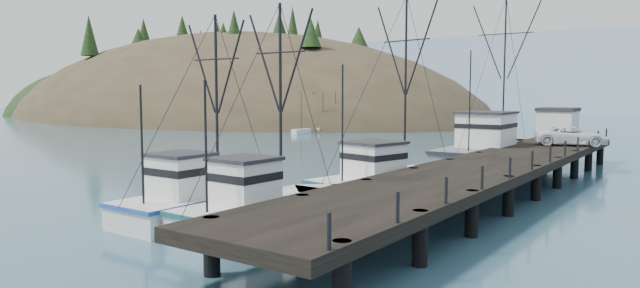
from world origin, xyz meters
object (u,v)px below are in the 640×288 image
object	(u,v)px
trawler_far	(392,181)
pickup_truck	(571,136)
pier	(491,167)
work_vessel	(495,152)
motorboat	(360,150)
trawler_near	(267,208)
trawler_mid	(205,201)
pier_shed	(558,124)

from	to	relation	value
trawler_far	pickup_truck	size ratio (longest dim) A/B	2.28
pier	work_vessel	distance (m)	13.64
pier	work_vessel	world-z (taller)	work_vessel
pier	motorboat	bearing A→B (deg)	137.96
trawler_near	trawler_mid	xyz separation A→B (m)	(-3.69, -0.42, -0.00)
work_vessel	pickup_truck	xyz separation A→B (m)	(5.56, 0.98, 1.51)
pier	trawler_far	xyz separation A→B (m)	(-4.91, -3.08, -0.87)
work_vessel	motorboat	world-z (taller)	work_vessel
trawler_near	motorboat	distance (m)	34.89
trawler_near	work_vessel	distance (m)	26.57
trawler_near	work_vessel	bearing A→B (deg)	86.34
motorboat	pier	bearing A→B (deg)	-89.70
trawler_near	trawler_far	distance (m)	10.46
pier	pickup_truck	world-z (taller)	pickup_truck
trawler_near	pier_shed	world-z (taller)	trawler_near
pier	work_vessel	size ratio (longest dim) A/B	2.54
work_vessel	pier_shed	bearing A→B (deg)	54.16
trawler_far	work_vessel	bearing A→B (deg)	86.97
trawler_near	trawler_mid	bearing A→B (deg)	-173.49
trawler_far	motorboat	bearing A→B (deg)	125.69
trawler_mid	pickup_truck	bearing A→B (deg)	68.59
trawler_near	trawler_far	world-z (taller)	trawler_far
motorboat	trawler_far	bearing A→B (deg)	-101.96
trawler_near	motorboat	world-z (taller)	trawler_near
pickup_truck	motorboat	size ratio (longest dim) A/B	1.07
trawler_mid	trawler_far	distance (m)	11.75
trawler_near	trawler_far	xyz separation A→B (m)	(0.84, 10.42, 0.00)
trawler_mid	motorboat	size ratio (longest dim) A/B	2.05
pier	trawler_near	distance (m)	14.70
trawler_far	pier	bearing A→B (deg)	32.05
trawler_mid	work_vessel	bearing A→B (deg)	78.70
trawler_far	pier_shed	xyz separation A→B (m)	(4.45, 21.08, 2.60)
trawler_mid	work_vessel	world-z (taller)	work_vessel
pier	motorboat	xyz separation A→B (m)	(-20.22, 18.24, -1.69)
trawler_near	work_vessel	xyz separation A→B (m)	(1.70, 26.51, 0.41)
pickup_truck	motorboat	bearing A→B (deg)	59.12
pier	pickup_truck	bearing A→B (deg)	83.88
trawler_near	motorboat	bearing A→B (deg)	114.51
trawler_far	work_vessel	distance (m)	16.12
trawler_mid	pier_shed	bearing A→B (deg)	74.28
pier	trawler_mid	size ratio (longest dim) A/B	4.29
pier_shed	pickup_truck	distance (m)	4.51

